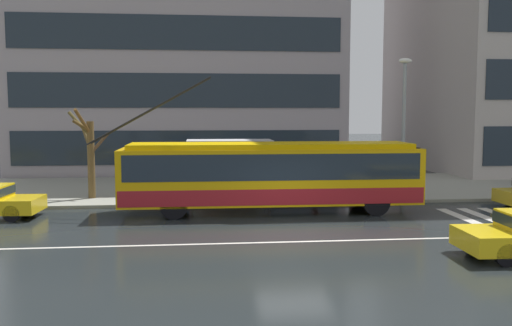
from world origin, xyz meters
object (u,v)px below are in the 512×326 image
Objects in this scene: pedestrian_approaching_curb at (318,159)px; street_lamp at (404,115)px; pedestrian_walking_past at (355,163)px; street_tree_bare at (90,152)px; pedestrian_at_shelter at (351,162)px; bus_shelter at (229,154)px; trolleybus at (271,174)px.

street_lamp is (3.58, -1.80, 2.13)m from pedestrian_approaching_curb.
pedestrian_walking_past is 11.97m from street_tree_bare.
pedestrian_approaching_curb is 10.68m from street_tree_bare.
pedestrian_walking_past is at bearing -97.48° from pedestrian_at_shelter.
street_tree_bare is at bearing 176.86° from bus_shelter.
bus_shelter is at bearing 174.88° from street_lamp.
street_lamp is at bearing -4.24° from street_tree_bare.
street_lamp is at bearing -5.12° from bus_shelter.
street_lamp is at bearing 8.71° from pedestrian_walking_past.
street_tree_bare is at bearing 178.66° from pedestrian_at_shelter.
bus_shelter reaches higher than pedestrian_approaching_curb.
trolleybus is at bearing -65.51° from bus_shelter.
bus_shelter is (-1.50, 3.29, 0.58)m from trolleybus.
street_tree_bare is (-10.65, -0.75, 0.47)m from pedestrian_approaching_curb.
street_tree_bare is (-6.29, 0.34, 0.12)m from bus_shelter.
pedestrian_walking_past is at bearing -6.80° from street_tree_bare.
pedestrian_walking_past is (4.09, 2.22, 0.18)m from trolleybus.
street_lamp reaches higher than pedestrian_approaching_curb.
street_tree_bare reaches higher than pedestrian_approaching_curb.
pedestrian_approaching_curb is 0.99× the size of pedestrian_walking_past.
pedestrian_walking_past is 0.32× the size of street_lamp.
bus_shelter is at bearing 114.49° from trolleybus.
bus_shelter is 4.51m from pedestrian_approaching_curb.
street_tree_bare is (-12.02, 0.28, 0.57)m from pedestrian_at_shelter.
bus_shelter is 1.89× the size of pedestrian_walking_past.
pedestrian_walking_past is 3.22m from street_lamp.
pedestrian_approaching_curb is 2.49m from pedestrian_walking_past.
trolleybus is 6.41× the size of pedestrian_walking_past.
pedestrian_walking_past reaches higher than pedestrian_at_shelter.
street_tree_bare is (-14.23, 1.06, -1.65)m from street_lamp.
trolleybus reaches higher than pedestrian_approaching_curb.
pedestrian_at_shelter is 1.15m from pedestrian_walking_past.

